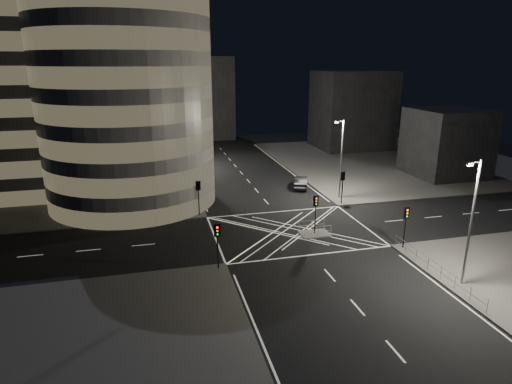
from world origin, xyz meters
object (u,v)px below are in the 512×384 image
object	(u,v)px
traffic_signal_nr	(406,220)
street_lamp_left_near	(187,159)
sedan	(300,182)
traffic_signal_island	(316,207)
traffic_signal_fl	(198,192)
street_lamp_left_far	(177,135)
central_island	(315,234)
traffic_signal_fr	(343,181)
street_lamp_right_far	(341,156)
traffic_signal_nl	(217,238)
street_lamp_right_near	(471,219)

from	to	relation	value
traffic_signal_nr	street_lamp_left_near	bearing A→B (deg)	134.13
sedan	traffic_signal_island	bearing A→B (deg)	94.68
traffic_signal_fl	street_lamp_left_far	world-z (taller)	street_lamp_left_far
traffic_signal_nr	sedan	distance (m)	21.85
central_island	traffic_signal_nr	xyz separation A→B (m)	(6.80, -5.30, 2.84)
traffic_signal_fl	traffic_signal_fr	size ratio (longest dim) A/B	1.00
traffic_signal_island	street_lamp_right_far	bearing A→B (deg)	54.70
traffic_signal_nl	traffic_signal_nr	xyz separation A→B (m)	(17.60, 0.00, 0.00)
traffic_signal_island	street_lamp_right_near	world-z (taller)	street_lamp_right_near
central_island	traffic_signal_nr	bearing A→B (deg)	-37.93
traffic_signal_fl	traffic_signal_nr	xyz separation A→B (m)	(17.60, -13.60, 0.00)
traffic_signal_nl	street_lamp_left_near	size ratio (longest dim) A/B	0.40
traffic_signal_nl	traffic_signal_fr	xyz separation A→B (m)	(17.60, 13.60, 0.00)
traffic_signal_fr	traffic_signal_nr	world-z (taller)	same
traffic_signal_nl	traffic_signal_island	bearing A→B (deg)	26.14
traffic_signal_fl	sedan	world-z (taller)	traffic_signal_fl
traffic_signal_nr	street_lamp_left_near	distance (m)	26.32
traffic_signal_nr	traffic_signal_fr	bearing A→B (deg)	90.00
street_lamp_left_far	street_lamp_left_near	bearing A→B (deg)	-90.00
central_island	traffic_signal_nr	world-z (taller)	traffic_signal_nr
traffic_signal_nl	street_lamp_left_far	size ratio (longest dim) A/B	0.40
traffic_signal_island	street_lamp_right_far	world-z (taller)	street_lamp_right_far
central_island	street_lamp_left_near	world-z (taller)	street_lamp_left_near
traffic_signal_island	sedan	bearing A→B (deg)	75.33
central_island	traffic_signal_nr	distance (m)	9.08
street_lamp_right_near	traffic_signal_fl	bearing A→B (deg)	131.24
street_lamp_left_far	traffic_signal_fl	bearing A→B (deg)	-88.43
traffic_signal_fr	street_lamp_left_near	bearing A→B (deg)	164.08
traffic_signal_nl	sedan	xyz separation A→B (m)	(15.07, 21.61, -2.09)
traffic_signal_island	street_lamp_left_far	xyz separation A→B (m)	(-11.44, 31.50, 2.63)
central_island	traffic_signal_fr	distance (m)	11.10
street_lamp_left_far	sedan	bearing A→B (deg)	-44.05
traffic_signal_fr	street_lamp_left_near	world-z (taller)	street_lamp_left_near
central_island	street_lamp_right_far	distance (m)	13.98
street_lamp_right_near	sedan	xyz separation A→B (m)	(-3.17, 28.81, -4.71)
central_island	street_lamp_left_near	distance (m)	18.52
traffic_signal_nr	street_lamp_right_far	xyz separation A→B (m)	(0.64, 15.80, 2.63)
street_lamp_left_near	street_lamp_left_far	bearing A→B (deg)	90.00
traffic_signal_fl	traffic_signal_nl	xyz separation A→B (m)	(0.00, -13.60, 0.00)
traffic_signal_fl	street_lamp_left_far	bearing A→B (deg)	91.57
traffic_signal_nl	traffic_signal_nr	distance (m)	17.60
traffic_signal_island	street_lamp_left_far	size ratio (longest dim) A/B	0.40
traffic_signal_fr	street_lamp_left_far	xyz separation A→B (m)	(-18.24, 23.20, 2.63)
street_lamp_right_near	street_lamp_right_far	bearing A→B (deg)	90.00
traffic_signal_nr	sedan	xyz separation A→B (m)	(-2.53, 21.61, -2.09)
sedan	street_lamp_left_far	bearing A→B (deg)	-24.70
traffic_signal_nr	traffic_signal_island	bearing A→B (deg)	142.07
street_lamp_right_near	traffic_signal_fr	bearing A→B (deg)	91.75
traffic_signal_fl	street_lamp_left_near	distance (m)	5.86
traffic_signal_nl	central_island	bearing A→B (deg)	26.14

